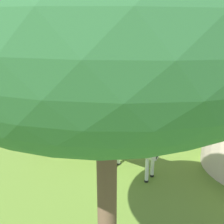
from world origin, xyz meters
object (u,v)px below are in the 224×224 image
Objects in this scene: patio_chair_near_lawn at (64,142)px; striped_lounge_chair at (136,116)px; patio_dining_table at (87,128)px; standing_watcher at (141,96)px; patio_chair_east_end at (120,132)px; zebra_nearest_camera at (131,143)px; zebra_by_umbrella at (184,104)px; guest_beside_umbrella at (40,129)px; shade_umbrella at (86,81)px; patio_chair_west_end at (71,122)px; acacia_tree_right_background at (106,30)px.

striped_lounge_chair is (-4.52, -1.71, -0.26)m from patio_chair_near_lawn.
standing_watcher reaches higher than patio_dining_table.
standing_watcher reaches higher than patio_chair_east_end.
standing_watcher reaches higher than striped_lounge_chair.
standing_watcher is (-5.50, -2.64, 0.47)m from patio_chair_near_lawn.
zebra_by_umbrella is (-4.96, -2.43, -0.01)m from zebra_nearest_camera.
zebra_nearest_camera is (-2.05, 2.78, 0.04)m from guest_beside_umbrella.
zebra_nearest_camera is 5.52m from zebra_by_umbrella.
striped_lounge_chair is at bearing 115.33° from standing_watcher.
zebra_by_umbrella is at bearing 176.55° from shade_umbrella.
patio_chair_west_end and patio_chair_near_lawn have the same top height.
guest_beside_umbrella is 7.12m from acacia_tree_right_background.
shade_umbrella is 5.39m from zebra_by_umbrella.
patio_chair_west_end is at bearing 127.10° from patio_chair_near_lawn.
zebra_nearest_camera is at bearing 93.85° from patio_dining_table.
standing_watcher is at bearing -172.05° from guest_beside_umbrella.
patio_dining_table is 0.73× the size of zebra_by_umbrella.
patio_chair_near_lawn is 4.84m from striped_lounge_chair.
shade_umbrella reaches higher than guest_beside_umbrella.
zebra_nearest_camera is (3.14, 3.91, 0.75)m from striped_lounge_chair.
shade_umbrella reaches higher than striped_lounge_chair.
zebra_nearest_camera is at bearing -6.58° from striped_lounge_chair.
shade_umbrella is 1.57× the size of zebra_by_umbrella.
zebra_by_umbrella is at bearing 67.71° from patio_chair_near_lawn.
zebra_nearest_camera is 5.55m from acacia_tree_right_background.
zebra_by_umbrella is at bearing 166.64° from guest_beside_umbrella.
striped_lounge_chair is at bearing -14.01° from patio_chair_east_end.
zebra_nearest_camera is (-1.39, 2.20, 0.49)m from patio_chair_near_lawn.
patio_dining_table is 3.54m from striped_lounge_chair.
zebra_by_umbrella is (-4.07, -0.45, 0.48)m from patio_chair_east_end.
shade_umbrella reaches higher than patio_chair_west_end.
standing_watcher is at bearing -178.62° from patio_chair_west_end.
patio_chair_east_end is at bearing 60.12° from patio_chair_near_lawn.
patio_chair_west_end is 4.10m from zebra_nearest_camera.
standing_watcher reaches higher than patio_chair_west_end.
patio_chair_west_end is 4.59m from standing_watcher.
striped_lounge_chair is 0.42× the size of zebra_by_umbrella.
patio_chair_west_end is at bearing -81.40° from patio_dining_table.
patio_chair_near_lawn is 6.96m from acacia_tree_right_background.
patio_chair_west_end is 0.95× the size of striped_lounge_chair.
shade_umbrella is at bearing 90.00° from patio_chair_west_end.
standing_watcher reaches higher than zebra_nearest_camera.
patio_chair_west_end is (0.20, -1.31, -2.04)m from shade_umbrella.
striped_lounge_chair is 0.44× the size of zebra_nearest_camera.
patio_chair_east_end is at bearing 2.59° from zebra_by_umbrella.
striped_lounge_chair is 2.46m from zebra_by_umbrella.
zebra_by_umbrella is (-0.85, 2.41, 0.00)m from standing_watcher.
zebra_by_umbrella reaches higher than striped_lounge_chair.
zebra_by_umbrella is (-1.82, 1.47, 0.74)m from striped_lounge_chair.
patio_chair_west_end is at bearing -20.60° from zebra_by_umbrella.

